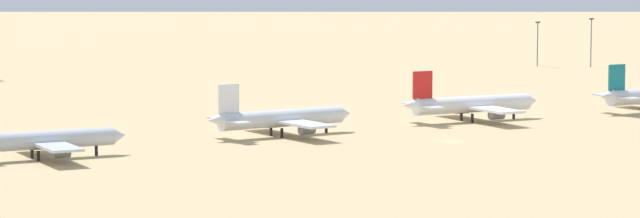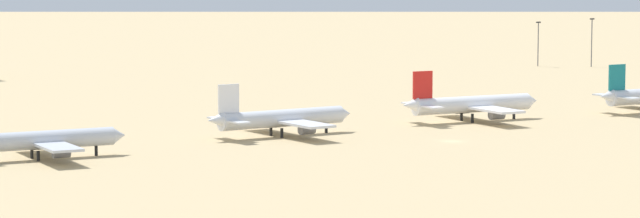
{
  "view_description": "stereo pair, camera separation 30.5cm",
  "coord_description": "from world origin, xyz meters",
  "px_view_note": "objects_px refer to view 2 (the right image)",
  "views": [
    {
      "loc": [
        -197.87,
        -238.59,
        39.21
      ],
      "look_at": [
        -18.52,
        22.16,
        6.0
      ],
      "focal_mm": 83.46,
      "sensor_mm": 36.0,
      "label": 1
    },
    {
      "loc": [
        -197.62,
        -238.76,
        39.21
      ],
      "look_at": [
        -18.52,
        22.16,
        6.0
      ],
      "focal_mm": 83.46,
      "sensor_mm": 36.0,
      "label": 2
    }
  ],
  "objects_px": {
    "parked_jet_white_3": "(280,118)",
    "parked_jet_red_4": "(471,104)",
    "parked_jet_teal_2": "(40,140)",
    "light_pole_west": "(592,39)",
    "light_pole_east": "(538,41)"
  },
  "relations": [
    {
      "from": "parked_jet_white_3",
      "to": "parked_jet_red_4",
      "type": "relative_size",
      "value": 0.96
    },
    {
      "from": "parked_jet_red_4",
      "to": "parked_jet_teal_2",
      "type": "bearing_deg",
      "value": -171.49
    },
    {
      "from": "parked_jet_teal_2",
      "to": "light_pole_west",
      "type": "relative_size",
      "value": 2.03
    },
    {
      "from": "light_pole_east",
      "to": "parked_jet_red_4",
      "type": "bearing_deg",
      "value": -137.85
    },
    {
      "from": "parked_jet_white_3",
      "to": "light_pole_west",
      "type": "bearing_deg",
      "value": 29.45
    },
    {
      "from": "parked_jet_teal_2",
      "to": "light_pole_east",
      "type": "bearing_deg",
      "value": 34.06
    },
    {
      "from": "light_pole_west",
      "to": "light_pole_east",
      "type": "bearing_deg",
      "value": 137.79
    },
    {
      "from": "parked_jet_teal_2",
      "to": "parked_jet_white_3",
      "type": "xyz_separation_m",
      "value": [
        57.4,
        4.12,
        0.19
      ]
    },
    {
      "from": "parked_jet_white_3",
      "to": "light_pole_east",
      "type": "height_order",
      "value": "light_pole_east"
    },
    {
      "from": "parked_jet_red_4",
      "to": "light_pole_east",
      "type": "distance_m",
      "value": 175.75
    },
    {
      "from": "light_pole_west",
      "to": "parked_jet_teal_2",
      "type": "bearing_deg",
      "value": -156.87
    },
    {
      "from": "parked_jet_teal_2",
      "to": "light_pole_west",
      "type": "height_order",
      "value": "light_pole_west"
    },
    {
      "from": "parked_jet_red_4",
      "to": "parked_jet_white_3",
      "type": "bearing_deg",
      "value": -174.48
    },
    {
      "from": "parked_jet_white_3",
      "to": "light_pole_west",
      "type": "xyz_separation_m",
      "value": [
        195.96,
        104.13,
        5.77
      ]
    },
    {
      "from": "light_pole_west",
      "to": "light_pole_east",
      "type": "height_order",
      "value": "light_pole_west"
    }
  ]
}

